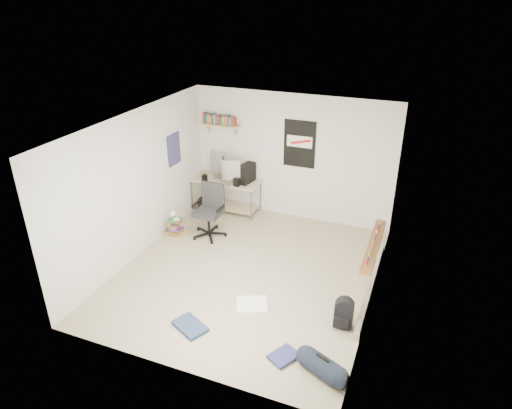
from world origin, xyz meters
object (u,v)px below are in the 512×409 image
at_px(backpack, 344,315).
at_px(book_stack, 177,227).
at_px(office_chair, 208,212).
at_px(duffel_bag, 322,366).
at_px(desk, 226,194).

distance_m(backpack, book_stack, 3.76).
distance_m(office_chair, duffel_bag, 3.82).
bearing_deg(book_stack, desk, 71.52).
xyz_separation_m(desk, backpack, (3.05, -2.72, -0.16)).
height_order(desk, book_stack, desk).
distance_m(backpack, duffel_bag, 0.97).
bearing_deg(office_chair, duffel_bag, -40.87).
bearing_deg(backpack, desk, 131.57).
height_order(backpack, book_stack, backpack).
bearing_deg(backpack, duffel_bag, -100.12).
bearing_deg(book_stack, office_chair, 15.88).
xyz_separation_m(desk, office_chair, (0.17, -1.13, 0.12)).
bearing_deg(desk, book_stack, -107.16).
bearing_deg(duffel_bag, desk, 153.24).
bearing_deg(office_chair, book_stack, -162.87).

